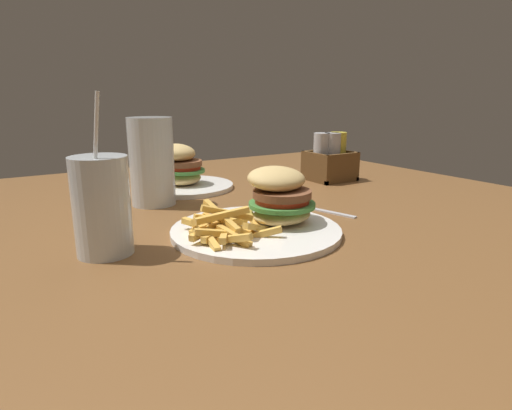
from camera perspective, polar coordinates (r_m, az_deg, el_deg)
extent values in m
cube|color=brown|center=(0.82, 0.35, -1.54)|extent=(1.21, 1.20, 0.03)
cylinder|color=brown|center=(1.64, 6.29, -6.96)|extent=(0.09, 0.09, 0.72)
cylinder|color=white|center=(0.66, 0.00, -3.45)|extent=(0.26, 0.26, 0.01)
ellipsoid|color=#DBB770|center=(0.69, 3.46, -1.28)|extent=(0.12, 0.10, 0.03)
cylinder|color=#428438|center=(0.68, 3.48, 0.07)|extent=(0.12, 0.12, 0.01)
cylinder|color=red|center=(0.68, 3.49, 0.68)|extent=(0.10, 0.10, 0.01)
cylinder|color=brown|center=(0.68, 3.50, 1.50)|extent=(0.11, 0.11, 0.01)
ellipsoid|color=#DBB770|center=(0.68, 2.77, 3.56)|extent=(0.12, 0.10, 0.05)
cube|color=gold|center=(0.60, -6.43, -4.23)|extent=(0.02, 0.08, 0.02)
cube|color=gold|center=(0.66, -7.53, -2.44)|extent=(0.06, 0.07, 0.03)
cube|color=gold|center=(0.64, -3.69, -2.69)|extent=(0.06, 0.07, 0.03)
cube|color=gold|center=(0.63, -4.69, -1.47)|extent=(0.02, 0.09, 0.04)
cube|color=gold|center=(0.59, -4.29, -4.24)|extent=(0.04, 0.05, 0.01)
cube|color=gold|center=(0.65, -4.69, -1.99)|extent=(0.09, 0.02, 0.03)
cube|color=gold|center=(0.64, -7.38, -2.73)|extent=(0.04, 0.07, 0.01)
cube|color=gold|center=(0.62, -6.21, -3.20)|extent=(0.08, 0.05, 0.01)
cube|color=gold|center=(0.60, -2.99, -4.18)|extent=(0.03, 0.06, 0.02)
cube|color=gold|center=(0.66, -6.77, -2.26)|extent=(0.04, 0.06, 0.01)
cube|color=gold|center=(0.62, -5.13, -3.75)|extent=(0.07, 0.05, 0.01)
cube|color=gold|center=(0.59, -3.93, -4.58)|extent=(0.05, 0.07, 0.03)
cube|color=gold|center=(0.66, -6.11, -2.43)|extent=(0.08, 0.04, 0.02)
cube|color=gold|center=(0.63, -3.84, -1.08)|extent=(0.08, 0.02, 0.03)
cube|color=gold|center=(0.62, -4.46, -1.38)|extent=(0.08, 0.02, 0.02)
cube|color=gold|center=(0.67, -0.15, -2.50)|extent=(0.03, 0.07, 0.03)
cube|color=gold|center=(0.63, 0.13, -3.03)|extent=(0.07, 0.05, 0.04)
cube|color=gold|center=(0.62, 0.77, -3.87)|extent=(0.05, 0.04, 0.03)
cube|color=gold|center=(0.65, -5.30, -2.73)|extent=(0.08, 0.01, 0.01)
cube|color=gold|center=(0.60, -5.32, -3.75)|extent=(0.06, 0.02, 0.02)
cylinder|color=silver|center=(0.85, -13.73, 5.63)|extent=(0.09, 0.09, 0.17)
cylinder|color=#C67F23|center=(0.85, -13.67, 4.69)|extent=(0.08, 0.08, 0.14)
cylinder|color=silver|center=(0.60, -19.86, -0.15)|extent=(0.08, 0.08, 0.13)
cylinder|color=orange|center=(0.61, -19.70, -1.89)|extent=(0.07, 0.07, 0.09)
cylinder|color=white|center=(0.57, -20.71, 3.29)|extent=(0.03, 0.02, 0.21)
ellipsoid|color=silver|center=(0.84, 4.54, 0.53)|extent=(0.06, 0.06, 0.02)
cube|color=silver|center=(0.80, 9.29, -0.85)|extent=(0.04, 0.12, 0.00)
cylinder|color=white|center=(1.00, -9.58, 2.47)|extent=(0.22, 0.22, 0.01)
ellipsoid|color=#DBB770|center=(0.99, -9.62, 3.54)|extent=(0.12, 0.12, 0.03)
cylinder|color=#428438|center=(0.99, -9.66, 4.53)|extent=(0.14, 0.14, 0.01)
cylinder|color=red|center=(0.99, -9.68, 4.96)|extent=(0.11, 0.11, 0.01)
cylinder|color=brown|center=(0.99, -9.71, 5.53)|extent=(0.12, 0.12, 0.01)
ellipsoid|color=#DBB770|center=(0.99, -10.38, 6.93)|extent=(0.12, 0.12, 0.05)
cube|color=brown|center=(1.10, 9.74, 3.58)|extent=(0.11, 0.10, 0.01)
cube|color=brown|center=(1.06, 7.81, 4.97)|extent=(0.01, 0.10, 0.07)
cube|color=brown|center=(1.13, 11.69, 5.35)|extent=(0.01, 0.10, 0.07)
cube|color=brown|center=(1.06, 11.46, 4.80)|extent=(0.11, 0.01, 0.07)
cube|color=brown|center=(1.13, 8.25, 5.51)|extent=(0.11, 0.01, 0.07)
cylinder|color=#B2B2B7|center=(1.08, 8.69, 6.60)|extent=(0.04, 0.04, 0.11)
cylinder|color=#B2B2B7|center=(1.08, 10.11, 6.60)|extent=(0.04, 0.04, 0.11)
cylinder|color=gold|center=(1.11, 10.85, 6.71)|extent=(0.04, 0.04, 0.11)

